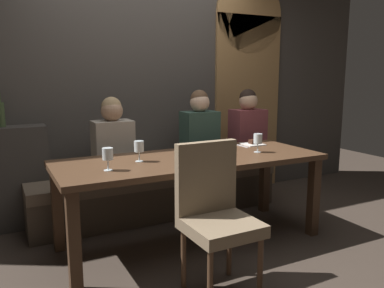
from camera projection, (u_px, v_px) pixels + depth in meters
name	position (u px, v px, depth m)	size (l,w,h in m)	color
ground	(191.00, 242.00, 3.37)	(9.00, 9.00, 0.00)	#382D26
back_wall_tiled	(139.00, 66.00, 4.17)	(6.00, 0.12, 3.00)	#423D38
arched_door	(248.00, 78.00, 4.74)	(0.90, 0.05, 2.55)	olive
dining_table	(191.00, 168.00, 3.25)	(2.20, 0.84, 0.74)	#412B1C
banquette_bench	(160.00, 194.00, 3.94)	(2.50, 0.44, 0.45)	#40352A
chair_near_side	(215.00, 208.00, 2.55)	(0.45, 0.45, 0.98)	#4C3321
diner_redhead	(113.00, 140.00, 3.63)	(0.36, 0.24, 0.76)	#9E9384
diner_bearded	(200.00, 131.00, 4.04)	(0.36, 0.24, 0.81)	#2D473D
diner_far_end	(248.00, 128.00, 4.28)	(0.36, 0.24, 0.81)	brown
wine_bottle_pale_label	(0.00, 113.00, 3.48)	(0.08, 0.08, 0.33)	#384728
wine_glass_center_back	(108.00, 154.00, 2.77)	(0.08, 0.08, 0.16)	silver
wine_glass_far_left	(139.00, 147.00, 3.06)	(0.08, 0.08, 0.16)	silver
wine_glass_end_right	(258.00, 140.00, 3.42)	(0.08, 0.08, 0.16)	silver
espresso_cup	(199.00, 157.00, 3.10)	(0.12, 0.12, 0.06)	white
dessert_plate	(253.00, 143.00, 3.80)	(0.19, 0.19, 0.05)	white
fork_on_table	(242.00, 146.00, 3.71)	(0.02, 0.17, 0.01)	silver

